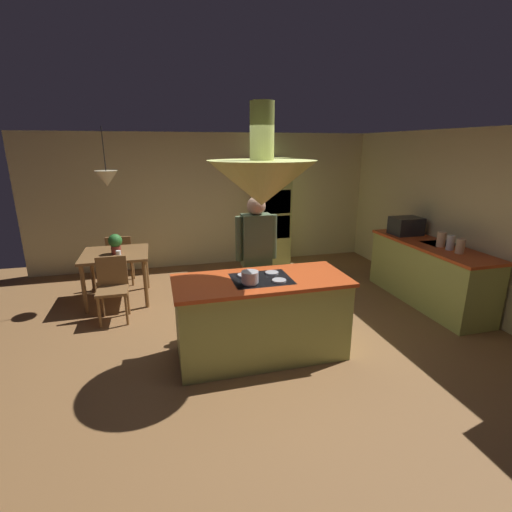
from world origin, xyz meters
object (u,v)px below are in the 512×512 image
at_px(kitchen_island, 261,317).
at_px(microwave_on_counter, 406,226).
at_px(cooking_pot_on_cooktop, 250,277).
at_px(person_at_island, 256,254).
at_px(chair_facing_island, 112,284).
at_px(potted_plant_on_table, 115,243).
at_px(dining_table, 116,259).
at_px(chair_by_back_wall, 120,257).
at_px(canister_tea, 441,239).
at_px(oven_tower, 270,213).
at_px(cup_on_table, 118,254).
at_px(canister_sugar, 450,243).
at_px(canister_flour, 460,246).

bearing_deg(kitchen_island, microwave_on_counter, 26.75).
height_order(kitchen_island, cooking_pot_on_cooktop, cooking_pot_on_cooktop).
height_order(person_at_island, chair_facing_island, person_at_island).
height_order(potted_plant_on_table, microwave_on_counter, microwave_on_counter).
bearing_deg(dining_table, cooking_pot_on_cooktop, -55.37).
distance_m(kitchen_island, chair_facing_island, 2.21).
bearing_deg(chair_facing_island, chair_by_back_wall, 90.00).
height_order(canister_tea, cooking_pot_on_cooktop, canister_tea).
relative_size(oven_tower, microwave_on_counter, 4.55).
relative_size(microwave_on_counter, cooking_pot_on_cooktop, 2.56).
bearing_deg(person_at_island, canister_tea, -1.11).
bearing_deg(person_at_island, chair_facing_island, 158.26).
height_order(kitchen_island, potted_plant_on_table, potted_plant_on_table).
height_order(kitchen_island, person_at_island, person_at_island).
height_order(potted_plant_on_table, cooking_pot_on_cooktop, cooking_pot_on_cooktop).
distance_m(cup_on_table, cooking_pot_on_cooktop, 2.49).
height_order(dining_table, cooking_pot_on_cooktop, cooking_pot_on_cooktop).
height_order(oven_tower, canister_sugar, oven_tower).
bearing_deg(canister_tea, chair_by_back_wall, 154.65).
height_order(person_at_island, cooking_pot_on_cooktop, person_at_island).
xyz_separation_m(dining_table, cup_on_table, (0.07, -0.23, 0.15)).
xyz_separation_m(chair_facing_island, canister_sugar, (4.54, -0.96, 0.52)).
xyz_separation_m(person_at_island, potted_plant_on_table, (-1.80, 1.36, -0.07)).
height_order(oven_tower, person_at_island, oven_tower).
distance_m(canister_flour, cooking_pot_on_cooktop, 3.03).
relative_size(person_at_island, canister_flour, 8.78).
xyz_separation_m(kitchen_island, dining_table, (-1.70, 2.10, 0.19)).
height_order(cup_on_table, canister_tea, canister_tea).
bearing_deg(microwave_on_counter, chair_facing_island, -179.79).
height_order(cup_on_table, cooking_pot_on_cooktop, cooking_pot_on_cooktop).
xyz_separation_m(canister_flour, cooking_pot_on_cooktop, (-3.00, -0.40, -0.02)).
bearing_deg(canister_flour, cup_on_table, 160.37).
distance_m(canister_flour, canister_tea, 0.36).
height_order(person_at_island, microwave_on_counter, person_at_island).
distance_m(chair_by_back_wall, canister_flour, 5.21).
distance_m(potted_plant_on_table, microwave_on_counter, 4.56).
distance_m(potted_plant_on_table, cooking_pot_on_cooktop, 2.65).
bearing_deg(canister_flour, dining_table, 158.09).
relative_size(person_at_island, potted_plant_on_table, 5.74).
relative_size(chair_facing_island, chair_by_back_wall, 1.00).
xyz_separation_m(cup_on_table, cooking_pot_on_cooktop, (1.47, -2.00, 0.20)).
bearing_deg(chair_facing_island, canister_tea, -9.76).
bearing_deg(cup_on_table, oven_tower, 26.75).
bearing_deg(oven_tower, chair_by_back_wall, -170.71).
relative_size(chair_by_back_wall, microwave_on_counter, 1.89).
relative_size(potted_plant_on_table, cup_on_table, 3.33).
relative_size(cup_on_table, canister_flour, 0.46).
height_order(oven_tower, cooking_pot_on_cooktop, oven_tower).
relative_size(oven_tower, cooking_pot_on_cooktop, 11.63).
bearing_deg(canister_sugar, kitchen_island, -170.92).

